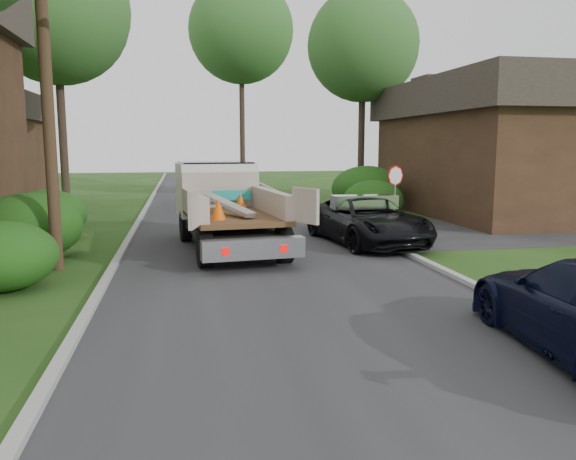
# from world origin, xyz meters

# --- Properties ---
(ground) EXTENTS (120.00, 120.00, 0.00)m
(ground) POSITION_xyz_m (0.00, 0.00, 0.00)
(ground) COLOR #1E4012
(ground) RESTS_ON ground
(road) EXTENTS (8.00, 90.00, 0.02)m
(road) POSITION_xyz_m (0.00, 10.00, 0.00)
(road) COLOR #28282B
(road) RESTS_ON ground
(side_street) EXTENTS (16.00, 7.00, 0.02)m
(side_street) POSITION_xyz_m (12.00, 9.00, 0.01)
(side_street) COLOR #28282B
(side_street) RESTS_ON ground
(curb_left) EXTENTS (0.20, 90.00, 0.12)m
(curb_left) POSITION_xyz_m (-4.10, 10.00, 0.06)
(curb_left) COLOR #9E9E99
(curb_left) RESTS_ON ground
(curb_right) EXTENTS (0.20, 90.00, 0.12)m
(curb_right) POSITION_xyz_m (4.10, 10.00, 0.06)
(curb_right) COLOR #9E9E99
(curb_right) RESTS_ON ground
(stop_sign) EXTENTS (0.71, 0.32, 2.48)m
(stop_sign) POSITION_xyz_m (5.20, 9.00, 1.78)
(stop_sign) COLOR slate
(stop_sign) RESTS_ON ground
(utility_pole) EXTENTS (2.42, 1.25, 10.00)m
(utility_pole) POSITION_xyz_m (-5.48, 4.98, 5.17)
(utility_pole) COLOR #382619
(utility_pole) RESTS_ON ground
(house_right) EXTENTS (9.72, 12.96, 6.20)m
(house_right) POSITION_xyz_m (13.00, 14.00, 3.16)
(house_right) COLOR #352215
(house_right) RESTS_ON ground
(hedge_left_a) EXTENTS (2.34, 2.34, 1.53)m
(hedge_left_a) POSITION_xyz_m (-6.20, 3.00, 0.77)
(hedge_left_a) COLOR #11430F
(hedge_left_a) RESTS_ON ground
(hedge_left_b) EXTENTS (2.86, 2.86, 1.87)m
(hedge_left_b) POSITION_xyz_m (-6.50, 6.50, 0.94)
(hedge_left_b) COLOR #11430F
(hedge_left_b) RESTS_ON ground
(hedge_left_c) EXTENTS (2.60, 2.60, 1.70)m
(hedge_left_c) POSITION_xyz_m (-6.80, 10.00, 0.85)
(hedge_left_c) COLOR #11430F
(hedge_left_c) RESTS_ON ground
(hedge_right_a) EXTENTS (2.60, 2.60, 1.70)m
(hedge_right_a) POSITION_xyz_m (5.80, 13.00, 0.85)
(hedge_right_a) COLOR #11430F
(hedge_right_a) RESTS_ON ground
(hedge_right_b) EXTENTS (3.38, 3.38, 2.21)m
(hedge_right_b) POSITION_xyz_m (6.50, 16.00, 1.10)
(hedge_right_b) COLOR #11430F
(hedge_right_b) RESTS_ON ground
(tree_left_far) EXTENTS (6.40, 6.40, 12.20)m
(tree_left_far) POSITION_xyz_m (-7.50, 17.00, 8.98)
(tree_left_far) COLOR #2D2119
(tree_left_far) RESTS_ON ground
(tree_right_far) EXTENTS (6.00, 6.00, 11.50)m
(tree_right_far) POSITION_xyz_m (7.50, 20.00, 8.48)
(tree_right_far) COLOR #2D2119
(tree_right_far) RESTS_ON ground
(tree_center_far) EXTENTS (7.20, 7.20, 14.60)m
(tree_center_far) POSITION_xyz_m (2.00, 30.00, 10.98)
(tree_center_far) COLOR #2D2119
(tree_center_far) RESTS_ON ground
(flatbed_truck) EXTENTS (3.57, 7.19, 2.63)m
(flatbed_truck) POSITION_xyz_m (-1.04, 7.93, 1.43)
(flatbed_truck) COLOR black
(flatbed_truck) RESTS_ON ground
(black_pickup) EXTENTS (3.19, 5.74, 1.52)m
(black_pickup) POSITION_xyz_m (3.60, 7.24, 0.76)
(black_pickup) COLOR black
(black_pickup) RESTS_ON ground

